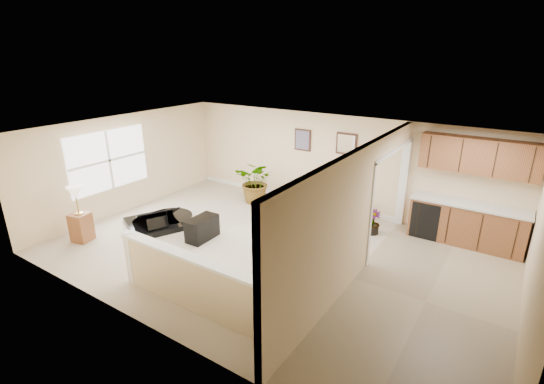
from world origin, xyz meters
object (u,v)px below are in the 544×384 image
Objects in this scene: piano at (154,206)px; palm_plant at (257,182)px; loveseat at (337,202)px; accent_table at (307,193)px; lamp_stand at (80,218)px; piano_bench at (202,228)px; small_plant at (373,224)px.

palm_plant reaches higher than piano.
loveseat is at bearing 10.88° from palm_plant.
lamp_stand is at bearing -125.78° from accent_table.
piano_bench is 0.62× the size of palm_plant.
lamp_stand is (-1.87, -4.06, -0.05)m from palm_plant.
piano is 2.86m from palm_plant.
small_plant is at bearing -15.85° from accent_table.
palm_plant is at bearing 177.44° from small_plant.
lamp_stand is (-2.18, -1.53, 0.28)m from piano_bench.
loveseat reaches higher than small_plant.
piano_bench is at bearing 34.95° from lamp_stand.
accent_table reaches higher than piano_bench.
palm_plant reaches higher than loveseat.
piano is 4.55m from loveseat.
loveseat is 1.41× the size of lamp_stand.
lamp_stand is (-4.10, -4.49, 0.19)m from loveseat.
piano is 1.47× the size of palm_plant.
lamp_stand is at bearing -91.27° from piano.
loveseat is (3.39, 3.03, -0.16)m from piano.
loveseat is 2.74× the size of accent_table.
piano is at bearing -151.75° from small_plant.
small_plant is (1.18, -0.58, -0.11)m from loveseat.
palm_plant reaches higher than accent_table.
piano reaches higher than accent_table.
loveseat is at bearing 66.39° from piano.
piano is 5.19m from small_plant.
piano is 3.23× the size of small_plant.
piano_bench is at bearing 27.36° from piano.
lamp_stand reaches higher than piano.
palm_plant is at bearing -162.59° from accent_table.
loveseat is at bearing 57.14° from piano_bench.
accent_table is at bearing 164.15° from small_plant.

